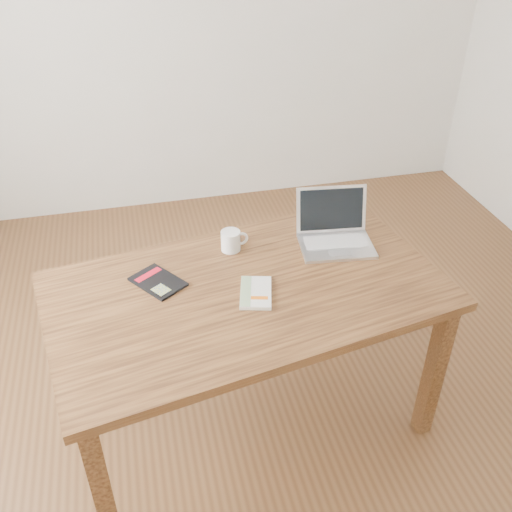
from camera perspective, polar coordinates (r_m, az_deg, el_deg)
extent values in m
plane|color=#56361D|center=(2.83, 1.57, -13.31)|extent=(4.00, 4.00, 0.00)
cube|color=silver|center=(3.94, -6.21, 23.38)|extent=(4.00, 0.04, 2.70)
cube|color=#523118|center=(2.22, -0.90, -3.58)|extent=(1.64, 1.12, 0.04)
cube|color=#523118|center=(2.14, -15.14, -21.81)|extent=(0.08, 0.08, 0.71)
cube|color=#523118|center=(2.54, 17.41, -10.90)|extent=(0.08, 0.08, 0.71)
cube|color=#523118|center=(2.64, -18.24, -9.05)|extent=(0.08, 0.08, 0.71)
cube|color=#523118|center=(2.97, 8.73, -1.92)|extent=(0.08, 0.08, 0.71)
cube|color=silver|center=(2.17, -0.02, -3.70)|extent=(0.16, 0.21, 0.01)
cube|color=white|center=(2.17, -0.02, -3.68)|extent=(0.16, 0.21, 0.02)
cube|color=gray|center=(2.16, -1.03, -3.50)|extent=(0.08, 0.19, 0.00)
cube|color=orange|center=(2.13, 0.34, -4.20)|extent=(0.07, 0.03, 0.00)
cube|color=black|center=(2.26, -9.78, -2.55)|extent=(0.23, 0.25, 0.01)
cube|color=red|center=(2.29, -10.73, -1.85)|extent=(0.11, 0.09, 0.00)
cube|color=#7C8C5D|center=(2.21, -9.49, -3.34)|extent=(0.08, 0.08, 0.00)
cube|color=silver|center=(2.45, 8.05, 0.98)|extent=(0.33, 0.25, 0.01)
cube|color=silver|center=(2.47, 7.93, 1.46)|extent=(0.28, 0.14, 0.00)
cube|color=#BCBCC1|center=(2.40, 8.42, 0.30)|extent=(0.10, 0.06, 0.00)
cube|color=silver|center=(2.51, 7.54, 4.68)|extent=(0.31, 0.09, 0.20)
cube|color=black|center=(2.50, 7.57, 4.65)|extent=(0.28, 0.08, 0.18)
cylinder|color=white|center=(2.40, -2.55, 1.54)|extent=(0.08, 0.08, 0.09)
cylinder|color=black|center=(2.38, -2.57, 2.35)|extent=(0.07, 0.07, 0.01)
torus|color=white|center=(2.41, -1.48, 1.74)|extent=(0.06, 0.02, 0.06)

